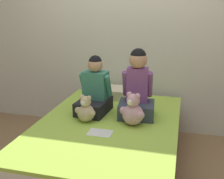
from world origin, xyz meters
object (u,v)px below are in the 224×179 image
at_px(bed, 108,146).
at_px(child_on_right, 137,89).
at_px(teddy_bear_held_by_right_child, 133,111).
at_px(teddy_bear_held_by_left_child, 86,111).
at_px(pillow_at_headboard, 125,93).
at_px(sign_card, 100,133).
at_px(child_on_left, 95,91).

bearing_deg(bed, child_on_right, 45.03).
bearing_deg(teddy_bear_held_by_right_child, teddy_bear_held_by_left_child, -152.13).
xyz_separation_m(teddy_bear_held_by_left_child, pillow_at_headboard, (0.21, 0.79, -0.06)).
bearing_deg(teddy_bear_held_by_right_child, pillow_at_headboard, 130.33).
relative_size(teddy_bear_held_by_right_child, pillow_at_headboard, 0.69).
distance_m(child_on_right, sign_card, 0.60).
bearing_deg(sign_card, child_on_left, 112.60).
height_order(bed, child_on_left, child_on_left).
xyz_separation_m(pillow_at_headboard, sign_card, (-0.01, -1.00, -0.05)).
xyz_separation_m(child_on_left, teddy_bear_held_by_right_child, (0.44, -0.23, -0.10)).
distance_m(bed, child_on_left, 0.57).
height_order(bed, teddy_bear_held_by_right_child, teddy_bear_held_by_right_child).
bearing_deg(child_on_left, teddy_bear_held_by_left_child, -85.31).
relative_size(child_on_right, sign_card, 3.23).
xyz_separation_m(bed, sign_card, (-0.01, -0.24, 0.25)).
xyz_separation_m(bed, teddy_bear_held_by_left_child, (-0.21, -0.03, 0.36)).
bearing_deg(teddy_bear_held_by_right_child, child_on_left, 175.26).
relative_size(child_on_right, teddy_bear_held_by_left_child, 2.57).
xyz_separation_m(teddy_bear_held_by_left_child, teddy_bear_held_by_right_child, (0.45, 0.04, 0.02)).
distance_m(child_on_right, teddy_bear_held_by_right_child, 0.27).
height_order(child_on_left, teddy_bear_held_by_left_child, child_on_left).
bearing_deg(child_on_left, bed, -44.32).
bearing_deg(pillow_at_headboard, sign_card, -90.30).
bearing_deg(bed, sign_card, -91.27).
height_order(teddy_bear_held_by_right_child, pillow_at_headboard, teddy_bear_held_by_right_child).
xyz_separation_m(child_on_left, sign_card, (0.20, -0.48, -0.22)).
height_order(child_on_right, sign_card, child_on_right).
relative_size(child_on_right, teddy_bear_held_by_right_child, 2.18).
bearing_deg(teddy_bear_held_by_left_child, sign_card, -33.51).
xyz_separation_m(bed, child_on_left, (-0.21, 0.24, 0.48)).
relative_size(bed, teddy_bear_held_by_left_child, 7.13).
xyz_separation_m(bed, pillow_at_headboard, (0.00, 0.76, 0.31)).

